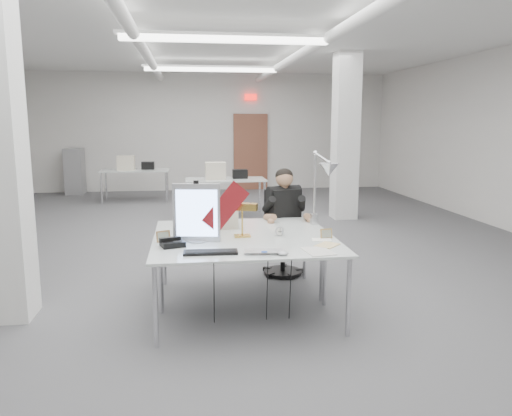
{
  "coord_description": "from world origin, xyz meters",
  "views": [
    {
      "loc": [
        -0.54,
        -6.94,
        1.9
      ],
      "look_at": [
        0.13,
        -2.0,
        1.03
      ],
      "focal_mm": 35.0,
      "sensor_mm": 36.0,
      "label": 1
    }
  ],
  "objects": [
    {
      "name": "desk_clock",
      "position": [
        0.37,
        -2.09,
        0.81
      ],
      "size": [
        0.1,
        0.05,
        0.09
      ],
      "primitive_type": "cylinder",
      "rotation": [
        1.57,
        0.0,
        -0.29
      ],
      "color": "#B6B6BB",
      "rests_on": "desk_main"
    },
    {
      "name": "desk_phone",
      "position": [
        -0.7,
        -2.38,
        0.78
      ],
      "size": [
        0.25,
        0.24,
        0.05
      ],
      "primitive_type": "cube",
      "rotation": [
        0.0,
        0.0,
        0.29
      ],
      "color": "black",
      "rests_on": "desk_main"
    },
    {
      "name": "keyboard",
      "position": [
        -0.36,
        -2.69,
        0.77
      ],
      "size": [
        0.48,
        0.18,
        0.02
      ],
      "primitive_type": "cube",
      "rotation": [
        0.0,
        0.0,
        -0.04
      ],
      "color": "black",
      "rests_on": "desk_main"
    },
    {
      "name": "office_chair",
      "position": [
        0.61,
        -1.0,
        0.51
      ],
      "size": [
        0.61,
        0.61,
        1.01
      ],
      "primitive_type": null,
      "rotation": [
        0.0,
        0.0,
        0.28
      ],
      "color": "black",
      "rests_on": "room_shell"
    },
    {
      "name": "bg_desk_a",
      "position": [
        0.2,
        3.0,
        0.74
      ],
      "size": [
        1.6,
        0.8,
        0.02
      ],
      "primitive_type": "cube",
      "color": "silver",
      "rests_on": "room_shell"
    },
    {
      "name": "monitor",
      "position": [
        -0.47,
        -2.22,
        1.04
      ],
      "size": [
        0.46,
        0.12,
        0.56
      ],
      "primitive_type": "cube",
      "rotation": [
        0.0,
        0.0,
        -0.17
      ],
      "color": "#B4B5B9",
      "rests_on": "desk_main"
    },
    {
      "name": "mouse",
      "position": [
        0.26,
        -2.84,
        0.77
      ],
      "size": [
        0.1,
        0.09,
        0.04
      ],
      "primitive_type": "ellipsoid",
      "rotation": [
        0.0,
        0.0,
        0.39
      ],
      "color": "#AAABAF",
      "rests_on": "desk_main"
    },
    {
      "name": "laptop",
      "position": [
        0.1,
        -2.8,
        0.77
      ],
      "size": [
        0.38,
        0.27,
        0.03
      ],
      "primitive_type": "imported",
      "rotation": [
        0.0,
        0.0,
        -0.13
      ],
      "color": "#A6A6AB",
      "rests_on": "desk_main"
    },
    {
      "name": "bankers_lamp",
      "position": [
        -0.02,
        -2.08,
        0.92
      ],
      "size": [
        0.31,
        0.2,
        0.33
      ],
      "primitive_type": null,
      "rotation": [
        0.0,
        0.0,
        -0.34
      ],
      "color": "#B57938",
      "rests_on": "desk_main"
    },
    {
      "name": "seated_person",
      "position": [
        0.61,
        -1.05,
        0.9
      ],
      "size": [
        0.6,
        0.68,
        0.86
      ],
      "primitive_type": null,
      "rotation": [
        0.0,
        0.0,
        0.28
      ],
      "color": "black",
      "rests_on": "office_chair"
    },
    {
      "name": "bg_desk_b",
      "position": [
        -1.8,
        5.2,
        0.74
      ],
      "size": [
        1.6,
        0.8,
        0.02
      ],
      "primitive_type": "cube",
      "color": "silver",
      "rests_on": "room_shell"
    },
    {
      "name": "beige_monitor",
      "position": [
        -0.19,
        -1.59,
        0.91
      ],
      "size": [
        0.34,
        0.33,
        0.32
      ],
      "primitive_type": "cube",
      "rotation": [
        0.0,
        0.0,
        0.03
      ],
      "color": "#BEB39D",
      "rests_on": "desk_second"
    },
    {
      "name": "paper_stack_a",
      "position": [
        0.59,
        -2.75,
        0.76
      ],
      "size": [
        0.27,
        0.35,
        0.01
      ],
      "primitive_type": "cube",
      "rotation": [
        0.0,
        0.0,
        0.14
      ],
      "color": "beige",
      "rests_on": "desk_main"
    },
    {
      "name": "picture_frame_right",
      "position": [
        0.8,
        -2.26,
        0.8
      ],
      "size": [
        0.13,
        0.05,
        0.1
      ],
      "primitive_type": "cube",
      "rotation": [
        -0.21,
        0.0,
        0.13
      ],
      "color": "tan",
      "rests_on": "desk_main"
    },
    {
      "name": "filing_cabinet",
      "position": [
        -3.5,
        6.65,
        0.6
      ],
      "size": [
        0.45,
        0.55,
        1.2
      ],
      "primitive_type": "cube",
      "color": "gray",
      "rests_on": "room_shell"
    },
    {
      "name": "room_shell",
      "position": [
        0.04,
        0.13,
        1.69
      ],
      "size": [
        10.04,
        14.04,
        3.24
      ],
      "color": "#4C4C4F",
      "rests_on": "ground"
    },
    {
      "name": "paper_stack_b",
      "position": [
        0.73,
        -2.54,
        0.76
      ],
      "size": [
        0.28,
        0.28,
        0.01
      ],
      "primitive_type": "cube",
      "rotation": [
        0.0,
        0.0,
        -0.75
      ],
      "color": "#DFC385",
      "rests_on": "desk_main"
    },
    {
      "name": "pennant",
      "position": [
        -0.19,
        -2.25,
        1.09
      ],
      "size": [
        0.47,
        0.06,
        0.5
      ],
      "primitive_type": "cube",
      "rotation": [
        0.0,
        -0.87,
        0.11
      ],
      "color": "maroon",
      "rests_on": "monitor"
    },
    {
      "name": "desk_main",
      "position": [
        0.0,
        -2.5,
        0.74
      ],
      "size": [
        1.8,
        0.9,
        0.02
      ],
      "primitive_type": "cube",
      "color": "silver",
      "rests_on": "room_shell"
    },
    {
      "name": "paper_stack_c",
      "position": [
        0.74,
        -2.33,
        0.76
      ],
      "size": [
        0.21,
        0.16,
        0.01
      ],
      "primitive_type": "cube",
      "rotation": [
        0.0,
        0.0,
        -0.18
      ],
      "color": "white",
      "rests_on": "desk_main"
    },
    {
      "name": "desk_second",
      "position": [
        0.0,
        -1.6,
        0.74
      ],
      "size": [
        1.8,
        0.9,
        0.02
      ],
      "primitive_type": "cube",
      "color": "silver",
      "rests_on": "room_shell"
    },
    {
      "name": "picture_frame_left",
      "position": [
        -0.79,
        -2.19,
        0.81
      ],
      "size": [
        0.14,
        0.08,
        0.11
      ],
      "primitive_type": "cube",
      "rotation": [
        -0.21,
        0.0,
        0.4
      ],
      "color": "#A47546",
      "rests_on": "desk_main"
    },
    {
      "name": "architect_lamp",
      "position": [
        0.85,
        -1.83,
        1.22
      ],
      "size": [
        0.43,
        0.76,
        0.92
      ],
      "primitive_type": null,
      "rotation": [
        0.0,
        0.0,
        -0.27
      ],
      "color": "silver",
      "rests_on": "desk_second"
    }
  ]
}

